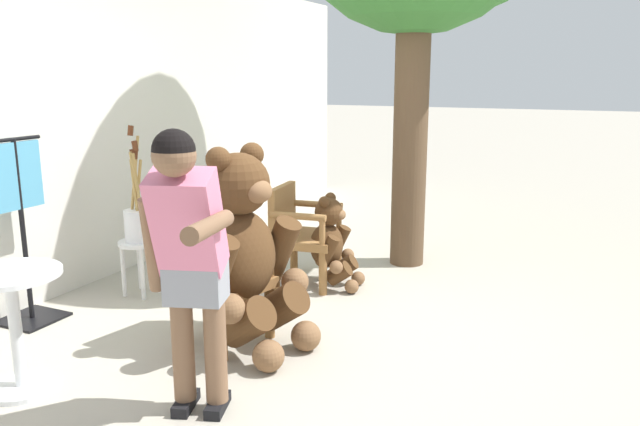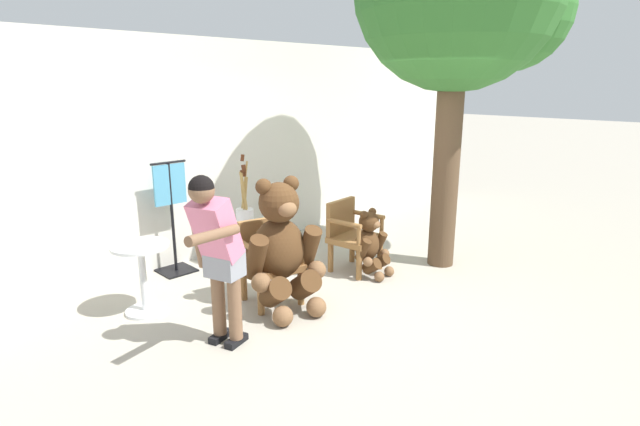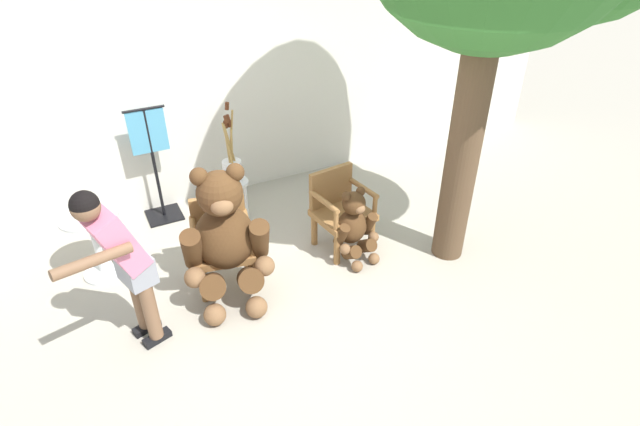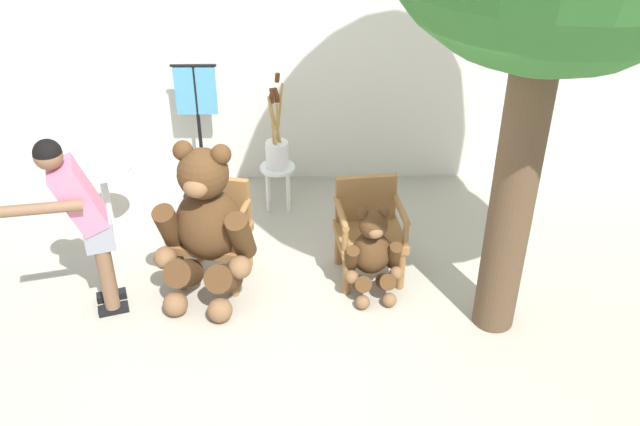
{
  "view_description": "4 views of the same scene",
  "coord_description": "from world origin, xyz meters",
  "px_view_note": "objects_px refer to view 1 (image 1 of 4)",
  "views": [
    {
      "loc": [
        -4.03,
        -1.69,
        1.8
      ],
      "look_at": [
        0.28,
        0.29,
        0.74
      ],
      "focal_mm": 35.0,
      "sensor_mm": 36.0,
      "label": 1
    },
    {
      "loc": [
        -3.71,
        -3.27,
        2.26
      ],
      "look_at": [
        -0.22,
        0.3,
        0.95
      ],
      "focal_mm": 28.0,
      "sensor_mm": 36.0,
      "label": 2
    },
    {
      "loc": [
        -1.59,
        -3.25,
        3.28
      ],
      "look_at": [
        0.23,
        0.29,
        0.72
      ],
      "focal_mm": 28.0,
      "sensor_mm": 36.0,
      "label": 3
    },
    {
      "loc": [
        0.17,
        -4.37,
        3.8
      ],
      "look_at": [
        0.23,
        0.27,
        0.84
      ],
      "focal_mm": 40.0,
      "sensor_mm": 36.0,
      "label": 4
    }
  ],
  "objects_px": {
    "white_stool": "(140,253)",
    "clothing_display_stand": "(23,226)",
    "teddy_bear_large": "(245,251)",
    "wooden_chair_left": "(216,275)",
    "round_side_table": "(14,317)",
    "teddy_bear_small": "(331,242)",
    "wooden_chair_right": "(301,232)",
    "brush_bucket": "(138,217)",
    "person_visitor": "(189,253)"
  },
  "relations": [
    {
      "from": "person_visitor",
      "to": "white_stool",
      "type": "distance_m",
      "value": 2.16
    },
    {
      "from": "brush_bucket",
      "to": "clothing_display_stand",
      "type": "height_order",
      "value": "brush_bucket"
    },
    {
      "from": "white_stool",
      "to": "brush_bucket",
      "type": "xyz_separation_m",
      "value": [
        0.0,
        -0.0,
        0.3
      ]
    },
    {
      "from": "teddy_bear_large",
      "to": "brush_bucket",
      "type": "xyz_separation_m",
      "value": [
        0.52,
        1.33,
        -0.01
      ]
    },
    {
      "from": "clothing_display_stand",
      "to": "brush_bucket",
      "type": "bearing_deg",
      "value": -25.56
    },
    {
      "from": "wooden_chair_right",
      "to": "round_side_table",
      "type": "distance_m",
      "value": 2.47
    },
    {
      "from": "white_stool",
      "to": "clothing_display_stand",
      "type": "xyz_separation_m",
      "value": [
        -0.79,
        0.38,
        0.36
      ]
    },
    {
      "from": "teddy_bear_small",
      "to": "wooden_chair_right",
      "type": "bearing_deg",
      "value": 92.65
    },
    {
      "from": "white_stool",
      "to": "clothing_display_stand",
      "type": "height_order",
      "value": "clothing_display_stand"
    },
    {
      "from": "teddy_bear_small",
      "to": "brush_bucket",
      "type": "relative_size",
      "value": 0.86
    },
    {
      "from": "teddy_bear_large",
      "to": "round_side_table",
      "type": "distance_m",
      "value": 1.4
    },
    {
      "from": "wooden_chair_right",
      "to": "white_stool",
      "type": "height_order",
      "value": "wooden_chair_right"
    },
    {
      "from": "person_visitor",
      "to": "white_stool",
      "type": "height_order",
      "value": "person_visitor"
    },
    {
      "from": "wooden_chair_left",
      "to": "round_side_table",
      "type": "bearing_deg",
      "value": 149.43
    },
    {
      "from": "wooden_chair_left",
      "to": "teddy_bear_small",
      "type": "relative_size",
      "value": 1.06
    },
    {
      "from": "wooden_chair_right",
      "to": "brush_bucket",
      "type": "relative_size",
      "value": 0.91
    },
    {
      "from": "teddy_bear_small",
      "to": "brush_bucket",
      "type": "bearing_deg",
      "value": 121.17
    },
    {
      "from": "white_stool",
      "to": "clothing_display_stand",
      "type": "distance_m",
      "value": 0.95
    },
    {
      "from": "person_visitor",
      "to": "brush_bucket",
      "type": "distance_m",
      "value": 2.1
    },
    {
      "from": "clothing_display_stand",
      "to": "wooden_chair_left",
      "type": "bearing_deg",
      "value": -78.34
    },
    {
      "from": "person_visitor",
      "to": "clothing_display_stand",
      "type": "height_order",
      "value": "person_visitor"
    },
    {
      "from": "wooden_chair_right",
      "to": "person_visitor",
      "type": "height_order",
      "value": "person_visitor"
    },
    {
      "from": "white_stool",
      "to": "brush_bucket",
      "type": "relative_size",
      "value": 0.49
    },
    {
      "from": "clothing_display_stand",
      "to": "round_side_table",
      "type": "bearing_deg",
      "value": -133.89
    },
    {
      "from": "person_visitor",
      "to": "clothing_display_stand",
      "type": "distance_m",
      "value": 2.03
    },
    {
      "from": "teddy_bear_large",
      "to": "clothing_display_stand",
      "type": "distance_m",
      "value": 1.73
    },
    {
      "from": "wooden_chair_left",
      "to": "round_side_table",
      "type": "relative_size",
      "value": 1.19
    },
    {
      "from": "wooden_chair_left",
      "to": "wooden_chair_right",
      "type": "height_order",
      "value": "same"
    },
    {
      "from": "wooden_chair_left",
      "to": "brush_bucket",
      "type": "relative_size",
      "value": 0.91
    },
    {
      "from": "wooden_chair_right",
      "to": "round_side_table",
      "type": "relative_size",
      "value": 1.19
    },
    {
      "from": "round_side_table",
      "to": "clothing_display_stand",
      "type": "height_order",
      "value": "clothing_display_stand"
    },
    {
      "from": "white_stool",
      "to": "brush_bucket",
      "type": "bearing_deg",
      "value": -87.66
    },
    {
      "from": "wooden_chair_left",
      "to": "person_visitor",
      "type": "relative_size",
      "value": 0.55
    },
    {
      "from": "wooden_chair_left",
      "to": "clothing_display_stand",
      "type": "height_order",
      "value": "clothing_display_stand"
    },
    {
      "from": "white_stool",
      "to": "round_side_table",
      "type": "distance_m",
      "value": 1.64
    },
    {
      "from": "wooden_chair_left",
      "to": "white_stool",
      "type": "bearing_deg",
      "value": 65.71
    },
    {
      "from": "teddy_bear_large",
      "to": "white_stool",
      "type": "xyz_separation_m",
      "value": [
        0.52,
        1.33,
        -0.31
      ]
    },
    {
      "from": "wooden_chair_right",
      "to": "white_stool",
      "type": "xyz_separation_m",
      "value": [
        -0.81,
        1.08,
        -0.11
      ]
    },
    {
      "from": "person_visitor",
      "to": "wooden_chair_left",
      "type": "bearing_deg",
      "value": 27.16
    },
    {
      "from": "teddy_bear_large",
      "to": "white_stool",
      "type": "bearing_deg",
      "value": 68.82
    },
    {
      "from": "teddy_bear_large",
      "to": "wooden_chair_left",
      "type": "bearing_deg",
      "value": 83.5
    },
    {
      "from": "wooden_chair_right",
      "to": "person_visitor",
      "type": "distance_m",
      "value": 2.31
    },
    {
      "from": "brush_bucket",
      "to": "teddy_bear_large",
      "type": "bearing_deg",
      "value": -111.2
    },
    {
      "from": "wooden_chair_left",
      "to": "white_stool",
      "type": "height_order",
      "value": "wooden_chair_left"
    },
    {
      "from": "person_visitor",
      "to": "brush_bucket",
      "type": "relative_size",
      "value": 1.65
    },
    {
      "from": "teddy_bear_small",
      "to": "round_side_table",
      "type": "xyz_separation_m",
      "value": [
        -2.4,
        0.92,
        0.05
      ]
    },
    {
      "from": "round_side_table",
      "to": "white_stool",
      "type": "bearing_deg",
      "value": 15.62
    },
    {
      "from": "person_visitor",
      "to": "clothing_display_stand",
      "type": "bearing_deg",
      "value": 72.33
    },
    {
      "from": "teddy_bear_small",
      "to": "clothing_display_stand",
      "type": "xyz_separation_m",
      "value": [
        -1.61,
        1.74,
        0.32
      ]
    },
    {
      "from": "brush_bucket",
      "to": "clothing_display_stand",
      "type": "relative_size",
      "value": 0.69
    }
  ]
}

